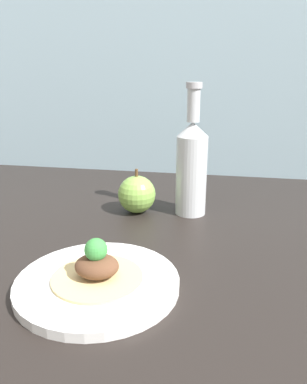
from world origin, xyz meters
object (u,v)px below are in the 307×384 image
object	(u,v)px
plated_food	(97,267)
apple	(137,194)
cider_bottle	(192,165)
plate	(98,282)

from	to	relation	value
plated_food	apple	bearing A→B (deg)	92.25
plated_food	apple	xyz separation A→B (cm)	(-1.19, 30.45, 0.82)
plated_food	cider_bottle	distance (cm)	34.52
cider_bottle	apple	size ratio (longest dim) A/B	2.83
plate	plated_food	bearing A→B (deg)	90.00
plated_food	apple	size ratio (longest dim) A/B	1.34
plate	apple	bearing A→B (deg)	92.25
plate	plated_food	distance (cm)	2.37
plate	plated_food	xyz separation A→B (cm)	(0.00, 0.00, 2.37)
apple	cider_bottle	bearing A→B (deg)	7.77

